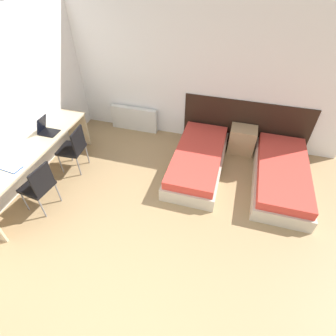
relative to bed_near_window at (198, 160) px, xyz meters
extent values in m
plane|color=#9E7F56|center=(-0.37, -2.95, -0.20)|extent=(20.00, 20.00, 0.00)
cube|color=white|center=(-0.37, 1.08, 1.15)|extent=(5.99, 0.05, 2.70)
cube|color=white|center=(-2.90, -0.95, 1.15)|extent=(0.05, 5.00, 2.70)
cube|color=black|center=(0.75, 1.04, 0.30)|extent=(2.53, 0.03, 1.00)
cube|color=beige|center=(0.00, 0.00, -0.07)|extent=(0.92, 2.01, 0.25)
cube|color=#CC3D33|center=(0.00, 0.00, 0.13)|extent=(0.84, 1.93, 0.16)
cube|color=beige|center=(1.51, 0.00, -0.07)|extent=(0.92, 2.01, 0.25)
cube|color=#CC3D33|center=(1.51, 0.00, 0.13)|extent=(0.84, 1.93, 0.16)
cube|color=tan|center=(0.75, 0.81, 0.07)|extent=(0.51, 0.39, 0.54)
cube|color=silver|center=(-1.67, 0.96, 0.07)|extent=(1.07, 0.12, 0.55)
cube|color=#C6B28E|center=(-2.60, -1.13, 0.56)|extent=(0.53, 2.55, 0.04)
cube|color=#C6B28E|center=(-2.60, 0.13, 0.17)|extent=(0.48, 0.04, 0.74)
cube|color=black|center=(-2.26, -0.63, 0.24)|extent=(0.45, 0.45, 0.05)
cube|color=black|center=(-2.07, -0.62, 0.48)|extent=(0.06, 0.38, 0.42)
cylinder|color=slate|center=(-2.43, -0.82, 0.01)|extent=(0.02, 0.02, 0.42)
cylinder|color=slate|center=(-2.46, -0.46, 0.01)|extent=(0.02, 0.02, 0.42)
cylinder|color=slate|center=(-2.07, -0.80, 0.01)|extent=(0.02, 0.02, 0.42)
cylinder|color=slate|center=(-2.09, -0.44, 0.01)|extent=(0.02, 0.02, 0.42)
cube|color=black|center=(-2.26, -1.62, 0.24)|extent=(0.47, 0.47, 0.05)
cube|color=black|center=(-2.07, -1.65, 0.48)|extent=(0.08, 0.38, 0.42)
cylinder|color=slate|center=(-2.47, -1.78, 0.01)|extent=(0.02, 0.02, 0.42)
cylinder|color=slate|center=(-2.42, -1.42, 0.01)|extent=(0.02, 0.02, 0.42)
cylinder|color=slate|center=(-2.11, -1.83, 0.01)|extent=(0.02, 0.02, 0.42)
cylinder|color=slate|center=(-2.06, -1.47, 0.01)|extent=(0.02, 0.02, 0.42)
cube|color=black|center=(-2.58, -0.67, 0.58)|extent=(0.31, 0.24, 0.02)
cube|color=black|center=(-2.68, -0.67, 0.74)|extent=(0.12, 0.24, 0.29)
cube|color=#1E4793|center=(-2.56, -1.64, 0.58)|extent=(0.31, 0.21, 0.01)
cube|color=white|center=(-2.56, -1.64, 0.59)|extent=(0.29, 0.20, 0.01)
camera|label=1|loc=(0.51, -3.81, 3.19)|focal=28.00mm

